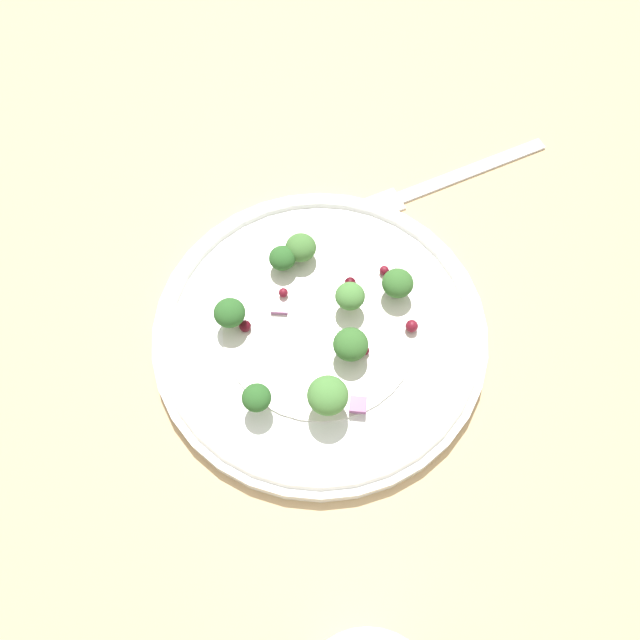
% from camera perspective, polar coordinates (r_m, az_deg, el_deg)
% --- Properties ---
extents(ground_plane, '(1.80, 1.80, 0.02)m').
position_cam_1_polar(ground_plane, '(0.51, 2.11, -5.12)').
color(ground_plane, tan).
extents(plate, '(0.26, 0.26, 0.02)m').
position_cam_1_polar(plate, '(0.50, 0.00, -0.93)').
color(plate, white).
rests_on(plate, ground_plane).
extents(dressing_pool, '(0.15, 0.15, 0.00)m').
position_cam_1_polar(dressing_pool, '(0.50, 0.00, -0.71)').
color(dressing_pool, white).
rests_on(dressing_pool, plate).
extents(broccoli_floret_0, '(0.02, 0.02, 0.02)m').
position_cam_1_polar(broccoli_floret_0, '(0.50, 6.93, 3.24)').
color(broccoli_floret_0, '#8EB77A').
rests_on(broccoli_floret_0, plate).
extents(broccoli_floret_1, '(0.03, 0.03, 0.03)m').
position_cam_1_polar(broccoli_floret_1, '(0.45, 1.05, -6.90)').
color(broccoli_floret_1, '#ADD18E').
rests_on(broccoli_floret_1, plate).
extents(broccoli_floret_2, '(0.02, 0.02, 0.02)m').
position_cam_1_polar(broccoli_floret_2, '(0.46, -5.67, -6.93)').
color(broccoli_floret_2, '#ADD18E').
rests_on(broccoli_floret_2, plate).
extents(broccoli_floret_3, '(0.02, 0.02, 0.02)m').
position_cam_1_polar(broccoli_floret_3, '(0.51, -3.37, 5.49)').
color(broccoli_floret_3, '#8EB77A').
rests_on(broccoli_floret_3, plate).
extents(broccoli_floret_4, '(0.02, 0.02, 0.02)m').
position_cam_1_polar(broccoli_floret_4, '(0.49, 2.69, 2.11)').
color(broccoli_floret_4, '#9EC684').
rests_on(broccoli_floret_4, plate).
extents(broccoli_floret_5, '(0.02, 0.02, 0.03)m').
position_cam_1_polar(broccoli_floret_5, '(0.52, -1.72, 6.44)').
color(broccoli_floret_5, '#ADD18E').
rests_on(broccoli_floret_5, plate).
extents(broccoli_floret_6, '(0.03, 0.03, 0.03)m').
position_cam_1_polar(broccoli_floret_6, '(0.47, 3.20, -2.39)').
color(broccoli_floret_6, '#8EB77A').
rests_on(broccoli_floret_6, plate).
extents(broccoli_floret_7, '(0.02, 0.02, 0.02)m').
position_cam_1_polar(broccoli_floret_7, '(0.49, -7.86, 0.97)').
color(broccoli_floret_7, '#ADD18E').
rests_on(broccoli_floret_7, plate).
extents(cranberry_0, '(0.01, 0.01, 0.01)m').
position_cam_1_polar(cranberry_0, '(0.50, 8.18, -0.54)').
color(cranberry_0, maroon).
rests_on(cranberry_0, plate).
extents(cranberry_1, '(0.01, 0.01, 0.01)m').
position_cam_1_polar(cranberry_1, '(0.51, -3.29, 2.46)').
color(cranberry_1, maroon).
rests_on(cranberry_1, plate).
extents(cranberry_2, '(0.01, 0.01, 0.01)m').
position_cam_1_polar(cranberry_2, '(0.51, 2.70, 3.34)').
color(cranberry_2, '#4C0A14').
rests_on(cranberry_2, plate).
extents(cranberry_3, '(0.01, 0.01, 0.01)m').
position_cam_1_polar(cranberry_3, '(0.50, -6.76, -0.68)').
color(cranberry_3, '#4C0A14').
rests_on(cranberry_3, plate).
extents(cranberry_4, '(0.01, 0.01, 0.01)m').
position_cam_1_polar(cranberry_4, '(0.49, 3.99, -2.72)').
color(cranberry_4, '#4C0A14').
rests_on(cranberry_4, plate).
extents(cranberry_5, '(0.01, 0.01, 0.01)m').
position_cam_1_polar(cranberry_5, '(0.52, 5.46, 4.52)').
color(cranberry_5, maroon).
rests_on(cranberry_5, plate).
extents(onion_bit_0, '(0.02, 0.01, 0.00)m').
position_cam_1_polar(onion_bit_0, '(0.52, 6.59, 3.80)').
color(onion_bit_0, '#934C84').
rests_on(onion_bit_0, plate).
extents(onion_bit_1, '(0.01, 0.02, 0.01)m').
position_cam_1_polar(onion_bit_1, '(0.47, 3.40, -7.56)').
color(onion_bit_1, '#843D75').
rests_on(onion_bit_1, plate).
extents(onion_bit_2, '(0.01, 0.02, 0.01)m').
position_cam_1_polar(onion_bit_2, '(0.50, -3.63, 1.01)').
color(onion_bit_2, '#A35B93').
rests_on(onion_bit_2, plate).
extents(fork, '(0.15, 0.14, 0.01)m').
position_cam_1_polar(fork, '(0.60, 10.96, 12.10)').
color(fork, silver).
rests_on(fork, ground_plane).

